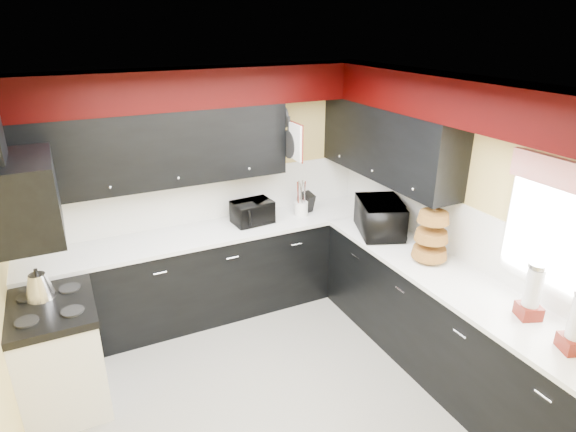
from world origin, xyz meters
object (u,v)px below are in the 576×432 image
object	(u,v)px
microwave	(380,217)
kettle	(39,286)
utensil_crock	(301,209)
knife_block	(307,202)
toaster_oven	(253,212)

from	to	relation	value
microwave	kettle	bearing A→B (deg)	108.14
utensil_crock	knife_block	xyz separation A→B (m)	(0.11, 0.07, 0.03)
kettle	microwave	bearing A→B (deg)	-3.31
microwave	kettle	world-z (taller)	microwave
kettle	knife_block	bearing A→B (deg)	13.53
toaster_oven	microwave	size ratio (longest dim) A/B	0.68
microwave	utensil_crock	distance (m)	0.90
toaster_oven	knife_block	bearing A→B (deg)	-1.81
microwave	toaster_oven	bearing A→B (deg)	74.26
microwave	knife_block	world-z (taller)	microwave
knife_block	toaster_oven	bearing A→B (deg)	172.73
microwave	kettle	size ratio (longest dim) A/B	2.68
knife_block	utensil_crock	bearing A→B (deg)	-157.46
utensil_crock	toaster_oven	bearing A→B (deg)	175.90
toaster_oven	knife_block	size ratio (longest dim) A/B	1.85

